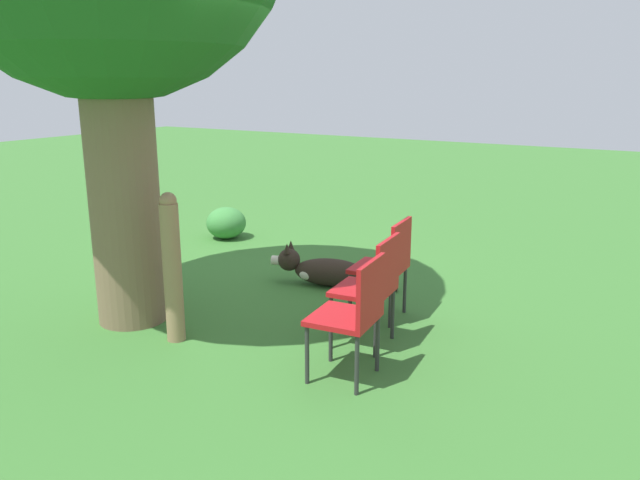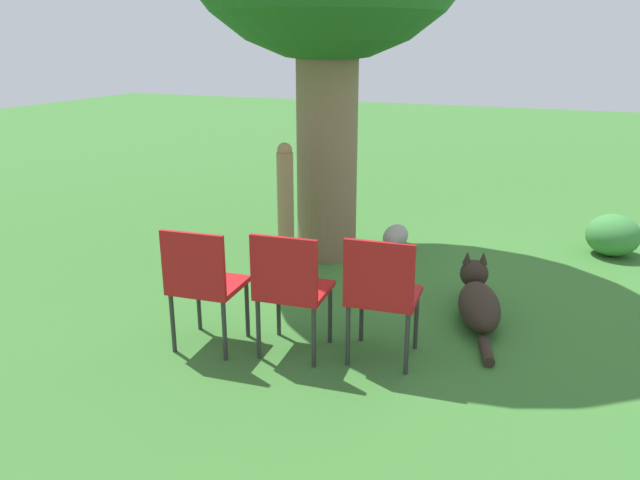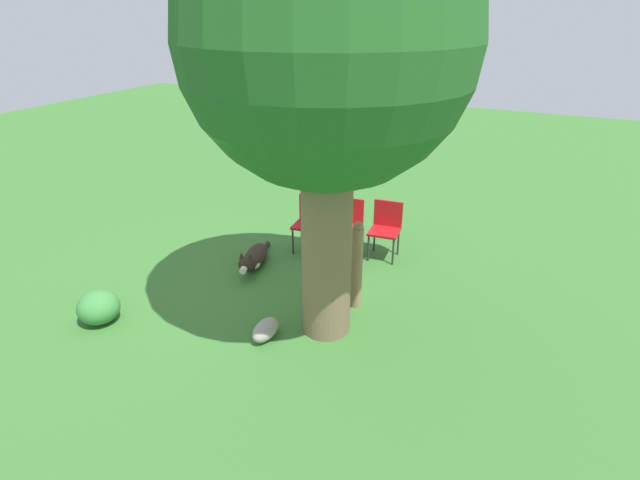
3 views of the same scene
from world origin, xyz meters
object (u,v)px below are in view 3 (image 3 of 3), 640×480
object	(u,v)px
fence_post	(357,265)
red_chair_1	(347,223)
red_chair_2	(386,226)
oak_tree	(328,46)
dog	(254,258)
red_chair_0	(310,220)

from	to	relation	value
fence_post	red_chair_1	world-z (taller)	fence_post
fence_post	red_chair_2	bearing A→B (deg)	-175.45
oak_tree	dog	xyz separation A→B (m)	(-0.94, -1.60, -3.04)
fence_post	red_chair_0	world-z (taller)	fence_post
dog	red_chair_2	size ratio (longest dim) A/B	1.46
oak_tree	red_chair_2	distance (m)	3.43
dog	fence_post	size ratio (longest dim) A/B	1.06
red_chair_0	red_chair_1	world-z (taller)	same
fence_post	oak_tree	bearing A→B (deg)	-12.62
oak_tree	red_chair_0	size ratio (longest dim) A/B	5.44
oak_tree	red_chair_0	world-z (taller)	oak_tree
fence_post	red_chair_0	size ratio (longest dim) A/B	1.37
dog	fence_post	distance (m)	1.83
oak_tree	red_chair_2	xyz separation A→B (m)	(-2.13, 0.02, -2.68)
red_chair_0	red_chair_1	distance (m)	0.59
dog	red_chair_1	size ratio (longest dim) A/B	1.46
fence_post	red_chair_0	bearing A→B (deg)	-134.32
oak_tree	fence_post	world-z (taller)	oak_tree
dog	fence_post	bearing A→B (deg)	64.57
oak_tree	dog	distance (m)	3.56
red_chair_0	red_chair_1	xyz separation A→B (m)	(-0.14, 0.57, 0.00)
fence_post	red_chair_1	size ratio (longest dim) A/B	1.37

